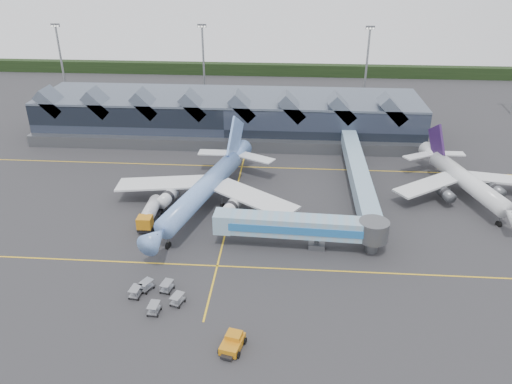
# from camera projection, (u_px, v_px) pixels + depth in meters

# --- Properties ---
(ground) EXTENTS (260.00, 260.00, 0.00)m
(ground) POSITION_uv_depth(u_px,v_px,m) (224.00, 237.00, 79.11)
(ground) COLOR #2D2D30
(ground) RESTS_ON ground
(taxi_stripes) EXTENTS (120.00, 60.00, 0.01)m
(taxi_stripes) POSITION_uv_depth(u_px,v_px,m) (232.00, 207.00, 88.04)
(taxi_stripes) COLOR yellow
(taxi_stripes) RESTS_ON ground
(tree_line_far) EXTENTS (260.00, 4.00, 4.00)m
(tree_line_far) POSITION_uv_depth(u_px,v_px,m) (265.00, 69.00, 176.48)
(tree_line_far) COLOR black
(tree_line_far) RESTS_ON ground
(terminal) EXTENTS (90.00, 22.25, 12.52)m
(terminal) POSITION_uv_depth(u_px,v_px,m) (229.00, 115.00, 119.57)
(terminal) COLOR black
(terminal) RESTS_ON ground
(light_masts) EXTENTS (132.40, 42.56, 22.45)m
(light_masts) POSITION_uv_depth(u_px,v_px,m) (336.00, 71.00, 128.26)
(light_masts) COLOR gray
(light_masts) RESTS_ON ground
(main_airliner) EXTENTS (33.14, 38.84, 12.65)m
(main_airliner) POSITION_uv_depth(u_px,v_px,m) (206.00, 187.00, 86.93)
(main_airliner) COLOR #5F83C1
(main_airliner) RESTS_ON ground
(regional_jet) EXTENTS (27.09, 30.16, 10.47)m
(regional_jet) POSITION_uv_depth(u_px,v_px,m) (464.00, 179.00, 90.72)
(regional_jet) COLOR silver
(regional_jet) RESTS_ON ground
(jet_bridge) EXTENTS (26.23, 5.03, 5.29)m
(jet_bridge) POSITION_uv_depth(u_px,v_px,m) (310.00, 227.00, 74.87)
(jet_bridge) COLOR #79AACA
(jet_bridge) RESTS_ON ground
(fuel_truck) EXTENTS (2.78, 9.32, 3.12)m
(fuel_truck) POSITION_uv_depth(u_px,v_px,m) (151.00, 212.00, 82.82)
(fuel_truck) COLOR black
(fuel_truck) RESTS_ON ground
(pushback_tug) EXTENTS (3.15, 4.25, 1.74)m
(pushback_tug) POSITION_uv_depth(u_px,v_px,m) (233.00, 343.00, 56.99)
(pushback_tug) COLOR #C17512
(pushback_tug) RESTS_ON ground
(baggage_carts) EXTENTS (7.52, 6.72, 1.38)m
(baggage_carts) POSITION_uv_depth(u_px,v_px,m) (156.00, 294.00, 64.98)
(baggage_carts) COLOR gray
(baggage_carts) RESTS_ON ground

